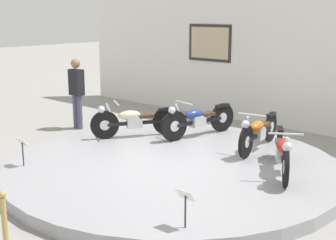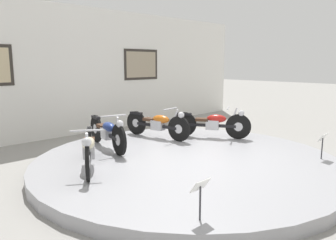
# 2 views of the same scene
# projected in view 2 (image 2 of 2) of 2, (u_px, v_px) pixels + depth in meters

# --- Properties ---
(ground_plane) EXTENTS (60.00, 60.00, 0.00)m
(ground_plane) POSITION_uv_depth(u_px,v_px,m) (187.00, 167.00, 6.55)
(ground_plane) COLOR gray
(display_platform) EXTENTS (5.97, 5.97, 0.21)m
(display_platform) POSITION_uv_depth(u_px,v_px,m) (187.00, 162.00, 6.53)
(display_platform) COLOR #99999E
(display_platform) RESTS_ON ground_plane
(back_wall) EXTENTS (14.00, 0.22, 3.65)m
(back_wall) POSITION_uv_depth(u_px,v_px,m) (74.00, 71.00, 9.36)
(back_wall) COLOR white
(back_wall) RESTS_ON ground_plane
(motorcycle_cream) EXTENTS (1.09, 1.68, 0.78)m
(motorcycle_cream) POSITION_uv_depth(u_px,v_px,m) (89.00, 148.00, 5.78)
(motorcycle_cream) COLOR black
(motorcycle_cream) RESTS_ON display_platform
(motorcycle_blue) EXTENTS (0.60, 1.96, 0.80)m
(motorcycle_blue) POSITION_uv_depth(u_px,v_px,m) (107.00, 131.00, 7.12)
(motorcycle_blue) COLOR black
(motorcycle_blue) RESTS_ON display_platform
(motorcycle_orange) EXTENTS (0.54, 1.94, 0.78)m
(motorcycle_orange) POSITION_uv_depth(u_px,v_px,m) (158.00, 123.00, 8.14)
(motorcycle_orange) COLOR black
(motorcycle_orange) RESTS_ON display_platform
(motorcycle_red) EXTENTS (1.09, 1.70, 0.79)m
(motorcycle_red) POSITION_uv_depth(u_px,v_px,m) (213.00, 123.00, 8.17)
(motorcycle_red) COLOR black
(motorcycle_red) RESTS_ON display_platform
(info_placard_front_left) EXTENTS (0.26, 0.11, 0.51)m
(info_placard_front_left) POSITION_uv_depth(u_px,v_px,m) (200.00, 191.00, 3.85)
(info_placard_front_left) COLOR #333338
(info_placard_front_left) RESTS_ON display_platform
(info_placard_front_centre) EXTENTS (0.26, 0.11, 0.51)m
(info_placard_front_centre) POSITION_uv_depth(u_px,v_px,m) (323.00, 141.00, 6.35)
(info_placard_front_centre) COLOR #333338
(info_placard_front_centre) RESTS_ON display_platform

